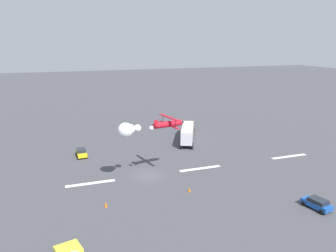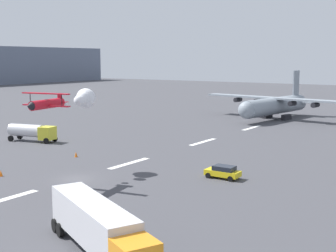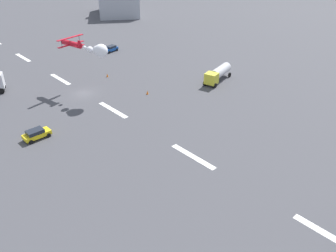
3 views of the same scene
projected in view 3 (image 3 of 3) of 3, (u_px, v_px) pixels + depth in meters
The scene contains 13 objects.
ground_plane at pixel (84, 93), 67.40m from camera, with size 440.00×440.00×0.00m, color #424247.
runway_stripe_2 at pixel (23, 58), 86.32m from camera, with size 8.00×0.90×0.01m, color white.
runway_stripe_3 at pixel (60, 79), 73.71m from camera, with size 8.00×0.90×0.01m, color white.
runway_stripe_4 at pixel (113, 110), 61.09m from camera, with size 8.00×0.90×0.01m, color white.
runway_stripe_5 at pixel (193, 157), 48.48m from camera, with size 8.00×0.90×0.01m, color white.
runway_stripe_6 at pixel (330, 236), 35.87m from camera, with size 8.00×0.90×0.01m, color white.
stunt_biplane_red at pixel (92, 49), 62.61m from camera, with size 12.14×6.01×2.41m.
fuel_tanker_truck at pixel (218, 73), 71.98m from camera, with size 4.64×8.76×2.90m.
followme_car_yellow at pixel (36, 134), 52.37m from camera, with size 2.08×4.13×1.52m.
airport_staff_sedan at pixel (111, 49), 90.25m from camera, with size 2.64×4.31×1.52m.
hangar_building at pixel (119, 3), 129.71m from camera, with size 25.65×23.65×10.07m.
traffic_cone_near at pixel (107, 75), 74.75m from camera, with size 0.44×0.44×0.75m, color orange.
traffic_cone_far at pixel (147, 92), 66.82m from camera, with size 0.44×0.44×0.75m, color orange.
Camera 3 is at (56.59, -29.69, 27.85)m, focal length 36.58 mm.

